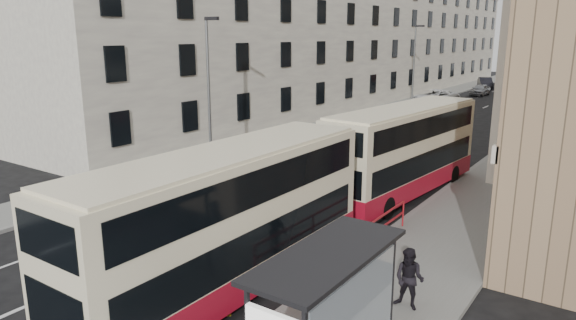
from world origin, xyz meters
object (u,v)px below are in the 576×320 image
Objects in this scene: bus_shelter at (324,293)px; car_silver at (480,90)px; double_decker_front at (228,222)px; pedestrian_far at (359,252)px; pedestrian_near at (379,294)px; pedestrian_mid at (409,279)px; street_lamp_far at (415,61)px; car_dark at (485,83)px; car_red at (564,86)px; double_decker_rear at (404,151)px; street_lamp_near at (209,84)px; white_van at (434,98)px.

bus_shelter is 1.05× the size of car_silver.
double_decker_front is 4.02m from pedestrian_far.
pedestrian_mid is at bearing -105.51° from pedestrian_near.
bus_shelter is 44.94m from street_lamp_far.
pedestrian_mid reaches higher than car_dark.
street_lamp_far is 0.76× the size of double_decker_front.
pedestrian_near reaches higher than car_red.
pedestrian_mid is (4.20, -9.72, -1.10)m from double_decker_rear.
pedestrian_mid is 54.10m from car_silver.
white_van is (1.58, 32.12, -3.81)m from street_lamp_near.
street_lamp_near is (-14.69, 12.39, 2.50)m from bus_shelter.
bus_shelter is 0.53× the size of street_lamp_near.
street_lamp_near is at bearing 139.86° from bus_shelter.
pedestrian_far is at bearing -58.06° from white_van.
pedestrian_mid is at bearing -55.92° from white_van.
double_decker_rear is 43.75m from car_silver.
street_lamp_near is 1.00× the size of street_lamp_far.
car_silver is (-7.28, 54.55, -1.44)m from double_decker_front.
street_lamp_far reaches higher than white_van.
double_decker_front reaches higher than white_van.
street_lamp_near is at bearing -91.60° from car_silver.
double_decker_rear is 11.68m from pedestrian_near.
street_lamp_far is at bearing 109.12° from bus_shelter.
pedestrian_near is at bearing -69.65° from street_lamp_far.
street_lamp_far reaches higher than car_dark.
pedestrian_far is at bearing -70.79° from street_lamp_far.
double_decker_rear reaches higher than car_silver.
street_lamp_near and street_lamp_far have the same top height.
pedestrian_mid is at bearing -74.80° from car_silver.
street_lamp_near is 18.13m from pedestrian_near.
car_dark is at bearing 106.08° from white_van.
bus_shelter is 0.53× the size of street_lamp_far.
white_van is at bearing -111.22° from car_dark.
pedestrian_near reaches higher than pedestrian_mid.
double_decker_front is 4.57m from pedestrian_near.
pedestrian_far is at bearing -54.56° from pedestrian_near.
pedestrian_mid is at bearing -68.69° from street_lamp_far.
street_lamp_near is at bearing 150.62° from pedestrian_mid.
street_lamp_near reaches higher than double_decker_rear.
white_van is (-13.11, 44.51, -1.31)m from bus_shelter.
street_lamp_near is at bearing 79.89° from car_red.
car_silver is at bearing 101.59° from bus_shelter.
double_decker_front is at bearing 155.30° from bus_shelter.
car_silver is (1.52, 12.02, -0.13)m from white_van.
pedestrian_mid is 1.06× the size of pedestrian_far.
double_decker_rear is 9.23m from pedestrian_far.
pedestrian_far is 41.53m from white_van.
street_lamp_far is 40.16m from pedestrian_far.
double_decker_rear is 1.94× the size of car_red.
pedestrian_near is 44.00m from white_van.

